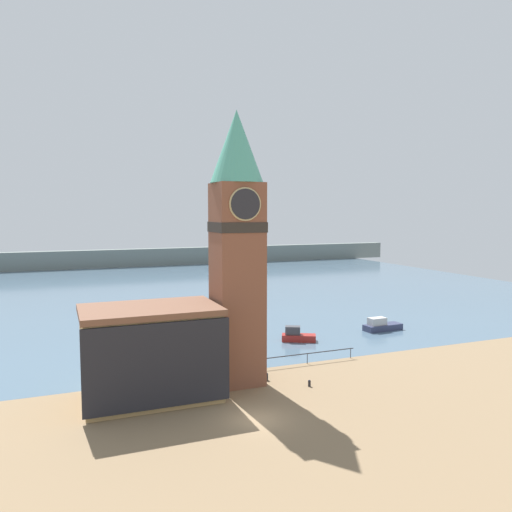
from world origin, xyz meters
name	(u,v)px	position (x,y,z in m)	size (l,w,h in m)	color
ground_plane	(258,419)	(0.00, 0.00, 0.00)	(160.00, 160.00, 0.00)	#846B4C
water	(129,287)	(0.00, 71.14, 0.00)	(160.00, 120.00, 0.00)	slate
far_shoreline	(110,259)	(0.00, 111.14, 2.50)	(180.00, 3.00, 5.00)	slate
pier_railing	(307,354)	(9.90, 10.89, 0.96)	(10.96, 0.08, 1.09)	#232328
clock_tower	(237,240)	(1.38, 8.30, 12.97)	(4.71, 4.71, 24.40)	brown
pier_building	(151,353)	(-6.61, 7.27, 3.88)	(11.29, 7.38, 7.72)	tan
boat_near	(297,336)	(12.95, 19.34, 0.65)	(4.29, 3.15, 1.80)	maroon
boat_far	(381,326)	(25.67, 20.15, 0.63)	(5.33, 2.10, 1.75)	#333856
mooring_bollard_near	(266,376)	(4.03, 7.82, 0.38)	(0.36, 0.36, 0.71)	black
mooring_bollard_far	(309,383)	(6.95, 4.86, 0.32)	(0.26, 0.26, 0.59)	black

